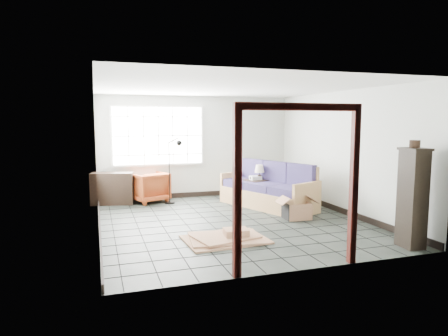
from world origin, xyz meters
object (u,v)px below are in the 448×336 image
object	(u,v)px
side_table	(256,184)
tall_shelf	(413,197)
armchair	(149,186)
futon_sofa	(269,191)

from	to	relation	value
side_table	tall_shelf	xyz separation A→B (m)	(1.06, -3.77, 0.31)
armchair	side_table	xyz separation A→B (m)	(2.38, -1.03, 0.08)
futon_sofa	armchair	size ratio (longest dim) A/B	3.10
futon_sofa	tall_shelf	xyz separation A→B (m)	(0.88, -3.39, 0.42)
futon_sofa	tall_shelf	world-z (taller)	tall_shelf
tall_shelf	armchair	bearing A→B (deg)	129.32
armchair	tall_shelf	world-z (taller)	tall_shelf
tall_shelf	futon_sofa	bearing A→B (deg)	108.15
armchair	side_table	world-z (taller)	armchair
futon_sofa	side_table	distance (m)	0.43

